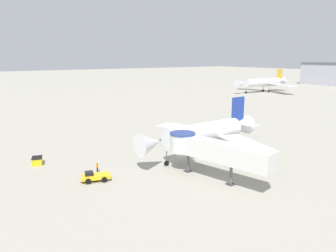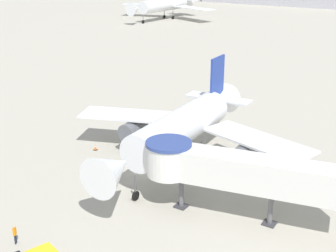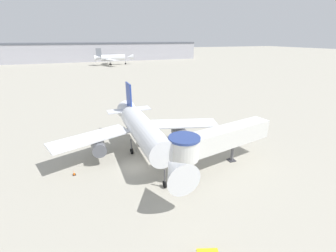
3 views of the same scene
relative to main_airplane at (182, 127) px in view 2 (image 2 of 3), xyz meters
The scene contains 6 objects.
ground_plane 5.68m from the main_airplane, 128.24° to the right, with size 800.00×800.00×0.00m, color #A8A393.
main_airplane is the anchor object (origin of this frame).
jet_bridge 11.07m from the main_airplane, 38.96° to the right, with size 17.33×6.23×6.19m.
traffic_cone_port_wing 11.49m from the main_airplane, 169.78° to the right, with size 0.43×0.43×0.71m.
ground_crew_marshaller 20.29m from the main_airplane, 100.43° to the right, with size 0.30×0.36×1.65m.
background_jet_gold_tail 118.06m from the main_airplane, 123.48° to the left, with size 37.43×34.10×11.44m.
Camera 2 is at (25.67, -37.03, 21.66)m, focal length 50.00 mm.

